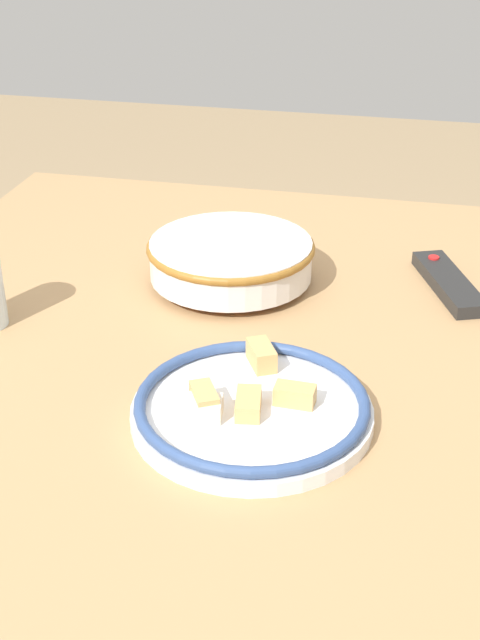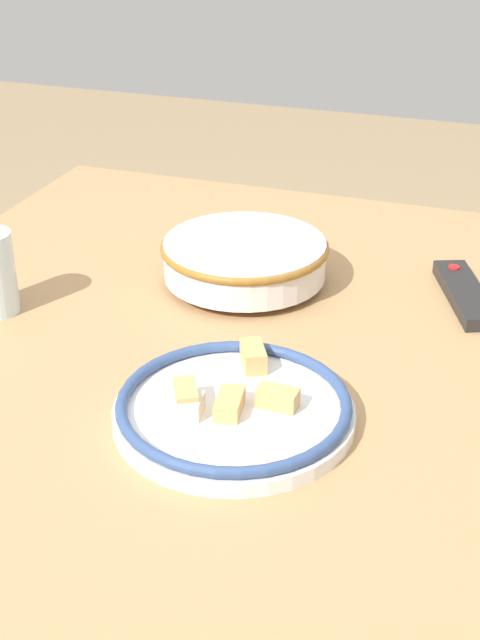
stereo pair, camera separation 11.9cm
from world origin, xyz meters
The scene contains 4 objects.
dining_table centered at (0.00, 0.00, 0.68)m, with size 1.31×1.04×0.77m.
noodle_bowl centered at (-0.24, -0.01, 0.81)m, with size 0.25×0.25×0.07m.
food_plate centered at (0.11, 0.09, 0.78)m, with size 0.28×0.28×0.05m.
tv_remote centered at (-0.29, 0.31, 0.78)m, with size 0.20×0.12×0.02m.
Camera 2 is at (0.92, 0.38, 1.36)m, focal length 50.00 mm.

